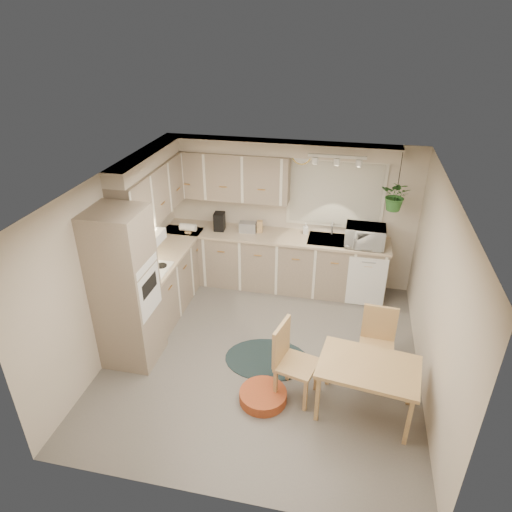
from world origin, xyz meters
name	(u,v)px	position (x,y,z in m)	size (l,w,h in m)	color
floor	(264,355)	(0.00, 0.00, 0.00)	(4.20, 4.20, 0.00)	#655F59
ceiling	(265,185)	(0.00, 0.00, 2.40)	(4.20, 4.20, 0.00)	white
wall_back	(290,213)	(0.00, 2.10, 1.20)	(4.00, 0.04, 2.40)	beige
wall_front	(215,406)	(0.00, -2.10, 1.20)	(4.00, 0.04, 2.40)	beige
wall_left	(114,262)	(-2.00, 0.00, 1.20)	(0.04, 4.20, 2.40)	beige
wall_right	(436,297)	(2.00, 0.00, 1.20)	(0.04, 4.20, 2.40)	beige
base_cab_left	(167,280)	(-1.70, 0.88, 0.45)	(0.60, 1.85, 0.90)	gray
base_cab_back	(273,261)	(-0.20, 1.80, 0.45)	(3.60, 0.60, 0.90)	gray
counter_left	(164,253)	(-1.69, 0.88, 0.92)	(0.64, 1.89, 0.04)	beige
counter_back	(274,236)	(-0.20, 1.79, 0.92)	(3.64, 0.64, 0.04)	beige
oven_stack	(126,289)	(-1.68, -0.38, 1.05)	(0.65, 0.65, 2.10)	gray
wall_oven_face	(150,292)	(-1.35, -0.38, 1.05)	(0.02, 0.56, 0.58)	white
upper_cab_left	(153,192)	(-1.82, 1.00, 1.83)	(0.35, 2.00, 0.75)	gray
upper_cab_back	(226,175)	(-1.00, 1.93, 1.83)	(2.00, 0.35, 0.75)	gray
soffit_left	(147,159)	(-1.85, 1.00, 2.30)	(0.30, 2.00, 0.20)	beige
soffit_back	(278,148)	(-0.20, 1.95, 2.30)	(3.60, 0.30, 0.20)	beige
cooktop	(149,270)	(-1.68, 0.30, 0.94)	(0.52, 0.58, 0.02)	white
range_hood	(144,240)	(-1.70, 0.30, 1.40)	(0.40, 0.60, 0.14)	white
window_blinds	(335,194)	(0.70, 2.07, 1.60)	(1.40, 0.02, 1.00)	beige
window_frame	(335,194)	(0.70, 2.08, 1.60)	(1.50, 0.02, 1.10)	silver
sink	(331,242)	(0.70, 1.80, 0.90)	(0.70, 0.48, 0.10)	#A0A2A7
dishwasher_front	(366,282)	(1.30, 1.49, 0.42)	(0.58, 0.01, 0.83)	white
track_light_bar	(337,156)	(0.70, 1.55, 2.33)	(0.80, 0.04, 0.04)	white
wall_clock	(302,155)	(0.15, 2.07, 2.18)	(0.30, 0.30, 0.03)	gold
dining_table	(366,389)	(1.31, -0.72, 0.34)	(1.08, 0.72, 0.68)	tan
chair_left	(297,363)	(0.52, -0.62, 0.49)	(0.45, 0.45, 0.97)	tan
chair_back	(377,347)	(1.42, -0.11, 0.47)	(0.44, 0.44, 0.93)	tan
braided_rug	(267,359)	(0.06, -0.08, 0.01)	(1.12, 0.84, 0.01)	black
pet_bed	(263,396)	(0.15, -0.80, 0.06)	(0.56, 0.56, 0.13)	#AE3D22
microwave	(365,234)	(1.21, 1.70, 1.14)	(0.59, 0.32, 0.40)	white
soap_bottle	(305,231)	(0.28, 1.95, 0.98)	(0.08, 0.17, 0.08)	white
hanging_plant	(396,199)	(1.57, 1.70, 1.73)	(0.41, 0.45, 0.35)	#2D6428
coffee_maker	(219,221)	(-1.10, 1.80, 1.09)	(0.16, 0.20, 0.29)	black
toaster	(248,227)	(-0.64, 1.82, 1.02)	(0.27, 0.15, 0.16)	#A0A2A7
knife_block	(260,226)	(-0.44, 1.85, 1.04)	(0.09, 0.09, 0.19)	tan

